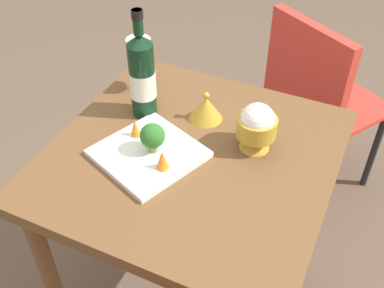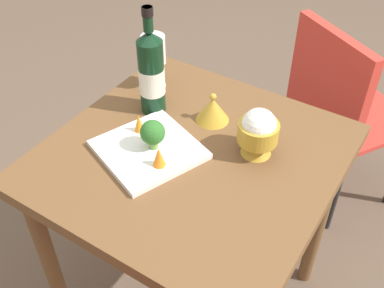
% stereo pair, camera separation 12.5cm
% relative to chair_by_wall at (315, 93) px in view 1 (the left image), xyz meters
% --- Properties ---
extents(dining_table, '(0.76, 0.76, 0.75)m').
position_rel_chair_by_wall_xyz_m(dining_table, '(0.20, 0.76, 0.11)').
color(dining_table, brown).
rests_on(dining_table, ground_plane).
extents(chair_by_wall, '(0.55, 0.55, 0.85)m').
position_rel_chair_by_wall_xyz_m(chair_by_wall, '(0.00, 0.00, 0.00)').
color(chair_by_wall, red).
rests_on(chair_by_wall, ground_plane).
extents(wine_bottle, '(0.08, 0.08, 0.33)m').
position_rel_chair_by_wall_xyz_m(wine_bottle, '(0.40, 0.65, 0.35)').
color(wine_bottle, black).
rests_on(wine_bottle, dining_table).
extents(wine_glass, '(0.08, 0.08, 0.18)m').
position_rel_chair_by_wall_xyz_m(wine_glass, '(0.47, 0.55, 0.35)').
color(wine_glass, white).
rests_on(wine_glass, dining_table).
extents(rice_bowl, '(0.11, 0.11, 0.14)m').
position_rel_chair_by_wall_xyz_m(rice_bowl, '(0.05, 0.66, 0.30)').
color(rice_bowl, gold).
rests_on(rice_bowl, dining_table).
extents(rice_bowl_lid, '(0.10, 0.10, 0.09)m').
position_rel_chair_by_wall_xyz_m(rice_bowl_lid, '(0.23, 0.60, 0.26)').
color(rice_bowl_lid, gold).
rests_on(rice_bowl_lid, dining_table).
extents(serving_plate, '(0.32, 0.32, 0.02)m').
position_rel_chair_by_wall_xyz_m(serving_plate, '(0.30, 0.82, 0.23)').
color(serving_plate, white).
rests_on(serving_plate, dining_table).
extents(broccoli_floret, '(0.07, 0.07, 0.09)m').
position_rel_chair_by_wall_xyz_m(broccoli_floret, '(0.29, 0.81, 0.29)').
color(broccoli_floret, '#729E4C').
rests_on(broccoli_floret, serving_plate).
extents(carrot_garnish_left, '(0.03, 0.03, 0.06)m').
position_rel_chair_by_wall_xyz_m(carrot_garnish_left, '(0.23, 0.86, 0.27)').
color(carrot_garnish_left, orange).
rests_on(carrot_garnish_left, serving_plate).
extents(carrot_garnish_right, '(0.03, 0.03, 0.05)m').
position_rel_chair_by_wall_xyz_m(carrot_garnish_right, '(0.36, 0.77, 0.27)').
color(carrot_garnish_right, orange).
rests_on(carrot_garnish_right, serving_plate).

